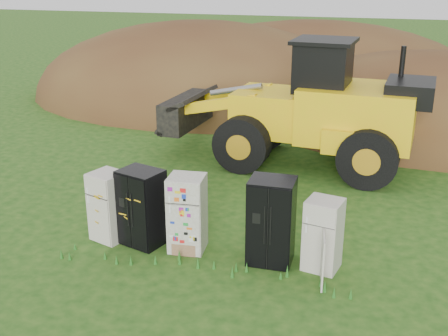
% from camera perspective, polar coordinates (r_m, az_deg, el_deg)
% --- Properties ---
extents(ground, '(120.00, 120.00, 0.00)m').
position_cam_1_polar(ground, '(12.75, -1.30, -8.53)').
color(ground, '#194612').
rests_on(ground, ground).
extents(fridge_leftmost, '(0.91, 0.89, 1.64)m').
position_cam_1_polar(fridge_leftmost, '(13.27, -11.59, -3.81)').
color(fridge_leftmost, beige).
rests_on(fridge_leftmost, ground).
extents(fridge_black_side, '(1.11, 0.98, 1.78)m').
position_cam_1_polar(fridge_black_side, '(12.90, -8.33, -3.98)').
color(fridge_black_side, black).
rests_on(fridge_black_side, ground).
extents(fridge_sticker, '(0.84, 0.78, 1.75)m').
position_cam_1_polar(fridge_sticker, '(12.53, -3.76, -4.62)').
color(fridge_sticker, silver).
rests_on(fridge_sticker, ground).
extents(fridge_black_right, '(0.96, 0.80, 1.90)m').
position_cam_1_polar(fridge_black_right, '(12.01, 4.83, -5.40)').
color(fridge_black_right, black).
rests_on(fridge_black_right, ground).
extents(fridge_open_door, '(0.83, 0.79, 1.56)m').
position_cam_1_polar(fridge_open_door, '(11.95, 10.02, -6.69)').
color(fridge_open_door, beige).
rests_on(fridge_open_door, ground).
extents(wheel_loader, '(8.51, 4.04, 3.99)m').
position_cam_1_polar(wheel_loader, '(17.87, 6.66, 6.66)').
color(wheel_loader, yellow).
rests_on(wheel_loader, ground).
extents(dirt_mound_right, '(14.20, 10.41, 5.95)m').
position_cam_1_polar(dirt_mound_right, '(23.64, 20.45, 3.83)').
color(dirt_mound_right, '#482817').
rests_on(dirt_mound_right, ground).
extents(dirt_mound_left, '(16.65, 12.49, 7.23)m').
position_cam_1_polar(dirt_mound_left, '(27.51, -2.26, 7.25)').
color(dirt_mound_left, '#482817').
rests_on(dirt_mound_left, ground).
extents(dirt_mound_back, '(17.14, 11.42, 6.90)m').
position_cam_1_polar(dirt_mound_back, '(29.77, 9.11, 8.00)').
color(dirt_mound_back, '#482817').
rests_on(dirt_mound_back, ground).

